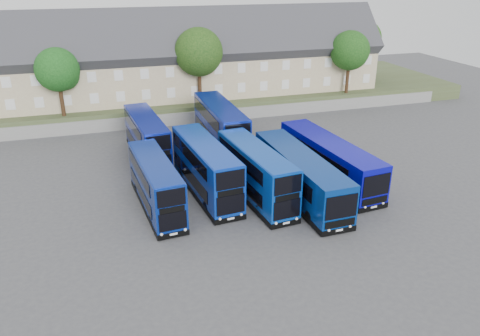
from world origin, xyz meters
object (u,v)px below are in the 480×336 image
at_px(coach_east_a, 300,176).
at_px(tree_mid, 200,54).
at_px(tree_east, 350,52).
at_px(tree_far, 363,40).
at_px(dd_front_mid, 206,170).
at_px(tree_west, 59,71).
at_px(dd_front_left, 156,185).

height_order(coach_east_a, tree_mid, tree_mid).
bearing_deg(tree_mid, coach_east_a, -83.14).
height_order(coach_east_a, tree_east, tree_east).
height_order(coach_east_a, tree_far, tree_far).
distance_m(dd_front_mid, tree_east, 32.19).
height_order(dd_front_mid, coach_east_a, dd_front_mid).
bearing_deg(dd_front_mid, tree_east, 34.28).
height_order(tree_east, tree_far, tree_far).
bearing_deg(dd_front_mid, tree_west, 114.16).
bearing_deg(tree_far, tree_mid, -165.96).
bearing_deg(tree_east, tree_far, 49.40).
xyz_separation_m(tree_west, tree_far, (42.00, 7.00, 0.68)).
xyz_separation_m(coach_east_a, tree_far, (23.16, 30.10, 5.94)).
bearing_deg(dd_front_left, tree_far, 34.70).
height_order(tree_west, tree_far, tree_far).
bearing_deg(tree_far, tree_east, -130.60).
xyz_separation_m(tree_west, tree_east, (36.00, 0.00, 0.34)).
distance_m(dd_front_left, dd_front_mid, 4.56).
relative_size(dd_front_mid, tree_west, 1.47).
distance_m(dd_front_left, tree_mid, 24.67).
xyz_separation_m(dd_front_mid, tree_west, (-11.62, 20.35, 4.89)).
bearing_deg(coach_east_a, dd_front_left, 171.65).
height_order(dd_front_left, dd_front_mid, dd_front_mid).
distance_m(coach_east_a, tree_mid, 24.59).
bearing_deg(dd_front_mid, dd_front_left, -167.48).
xyz_separation_m(dd_front_left, tree_east, (28.71, 21.76, 5.43)).
relative_size(coach_east_a, tree_far, 1.54).
relative_size(coach_east_a, tree_mid, 1.46).
relative_size(dd_front_mid, tree_far, 1.30).
relative_size(tree_west, tree_east, 0.94).
xyz_separation_m(tree_mid, tree_east, (20.00, -0.50, -0.68)).
xyz_separation_m(dd_front_left, dd_front_mid, (4.33, 1.41, 0.20)).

